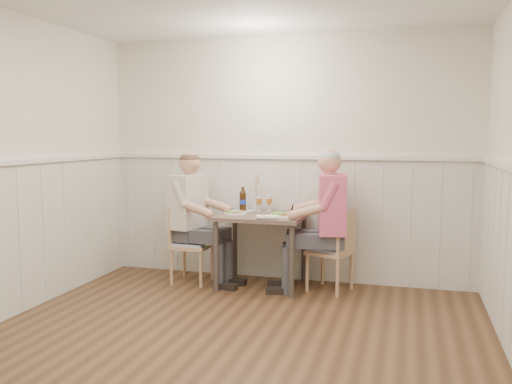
% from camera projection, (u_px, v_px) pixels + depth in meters
% --- Properties ---
extents(ground_plane, '(4.50, 4.50, 0.00)m').
position_uv_depth(ground_plane, '(214.00, 359.00, 3.78)').
color(ground_plane, '#442C1A').
extents(room_shell, '(4.04, 4.54, 2.60)m').
position_uv_depth(room_shell, '(212.00, 140.00, 3.62)').
color(room_shell, white).
rests_on(room_shell, ground).
extents(wainscot, '(4.00, 4.49, 1.34)m').
position_uv_depth(wainscot, '(243.00, 243.00, 4.36)').
color(wainscot, silver).
rests_on(wainscot, ground).
extents(dining_table, '(0.87, 0.70, 0.75)m').
position_uv_depth(dining_table, '(261.00, 225.00, 5.51)').
color(dining_table, brown).
rests_on(dining_table, ground).
extents(chair_right, '(0.49, 0.49, 0.82)m').
position_uv_depth(chair_right, '(335.00, 248.00, 5.36)').
color(chair_right, tan).
rests_on(chair_right, ground).
extents(chair_left, '(0.39, 0.39, 0.81)m').
position_uv_depth(chair_left, '(187.00, 241.00, 5.71)').
color(chair_left, tan).
rests_on(chair_left, ground).
extents(man_in_pink, '(0.72, 0.52, 1.44)m').
position_uv_depth(man_in_pink, '(327.00, 232.00, 5.32)').
color(man_in_pink, '#3F3F47').
rests_on(man_in_pink, ground).
extents(diner_cream, '(0.70, 0.49, 1.40)m').
position_uv_depth(diner_cream, '(192.00, 227.00, 5.70)').
color(diner_cream, '#3F3F47').
rests_on(diner_cream, ground).
extents(plate_man, '(0.29, 0.29, 0.07)m').
position_uv_depth(plate_man, '(283.00, 214.00, 5.36)').
color(plate_man, white).
rests_on(plate_man, dining_table).
extents(plate_diner, '(0.23, 0.23, 0.06)m').
position_uv_depth(plate_diner, '(234.00, 212.00, 5.52)').
color(plate_diner, white).
rests_on(plate_diner, dining_table).
extents(beer_glass_a, '(0.07, 0.07, 0.16)m').
position_uv_depth(beer_glass_a, '(269.00, 201.00, 5.71)').
color(beer_glass_a, silver).
rests_on(beer_glass_a, dining_table).
extents(beer_glass_b, '(0.06, 0.06, 0.16)m').
position_uv_depth(beer_glass_b, '(259.00, 201.00, 5.73)').
color(beer_glass_b, silver).
rests_on(beer_glass_b, dining_table).
extents(beer_bottle, '(0.07, 0.07, 0.26)m').
position_uv_depth(beer_bottle, '(243.00, 200.00, 5.75)').
color(beer_bottle, black).
rests_on(beer_bottle, dining_table).
extents(rolled_napkin, '(0.21, 0.09, 0.05)m').
position_uv_depth(rolled_napkin, '(267.00, 217.00, 5.17)').
color(rolled_napkin, white).
rests_on(rolled_napkin, dining_table).
extents(grass_vase, '(0.05, 0.05, 0.41)m').
position_uv_depth(grass_vase, '(255.00, 194.00, 5.74)').
color(grass_vase, silver).
rests_on(grass_vase, dining_table).
extents(gingham_mat, '(0.32, 0.29, 0.01)m').
position_uv_depth(gingham_mat, '(243.00, 210.00, 5.77)').
color(gingham_mat, '#6E7CBB').
rests_on(gingham_mat, dining_table).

